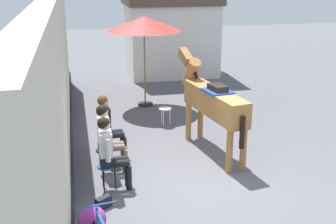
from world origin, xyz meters
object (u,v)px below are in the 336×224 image
seated_visitor_near (110,150)px  satchel_bag (103,202)px  cafe_parasol (144,24)px  spare_stool_white (165,110)px  seated_visitor_middle (107,135)px  seated_visitor_far (108,123)px  saddled_horse_center (212,101)px

seated_visitor_near → satchel_bag: bearing=-106.5°
cafe_parasol → satchel_bag: (-1.65, -5.67, -2.26)m
seated_visitor_near → cafe_parasol: (1.46, 5.03, 1.59)m
spare_stool_white → satchel_bag: spare_stool_white is taller
spare_stool_white → seated_visitor_near: bearing=-117.6°
seated_visitor_middle → seated_visitor_far: same height
saddled_horse_center → seated_visitor_near: bearing=-150.4°
seated_visitor_far → satchel_bag: bearing=-97.6°
cafe_parasol → satchel_bag: size_ratio=9.21×
seated_visitor_near → seated_visitor_middle: (0.02, 0.74, 0.00)m
seated_visitor_middle → seated_visitor_far: 0.68m
seated_visitor_far → cafe_parasol: 4.18m
saddled_horse_center → spare_stool_white: saddled_horse_center is taller
seated_visitor_middle → saddled_horse_center: 2.38m
seated_visitor_near → cafe_parasol: cafe_parasol is taller
satchel_bag → seated_visitor_middle: bearing=-134.1°
seated_visitor_middle → satchel_bag: bearing=-98.7°
seated_visitor_far → spare_stool_white: (1.58, 1.78, -0.38)m
cafe_parasol → satchel_bag: 6.32m
cafe_parasol → seated_visitor_near: bearing=-106.2°
spare_stool_white → satchel_bag: 4.27m
saddled_horse_center → spare_stool_white: size_ratio=6.47×
seated_visitor_middle → cafe_parasol: cafe_parasol is taller
seated_visitor_near → spare_stool_white: bearing=62.4°
seated_visitor_middle → satchel_bag: 1.55m
cafe_parasol → satchel_bag: cafe_parasol is taller
seated_visitor_near → seated_visitor_far: same height
seated_visitor_near → saddled_horse_center: 2.67m
seated_visitor_middle → seated_visitor_near: bearing=-91.5°
cafe_parasol → spare_stool_white: (0.21, -1.83, -1.96)m
seated_visitor_near → seated_visitor_far: 1.42m
seated_visitor_far → seated_visitor_near: bearing=-93.4°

